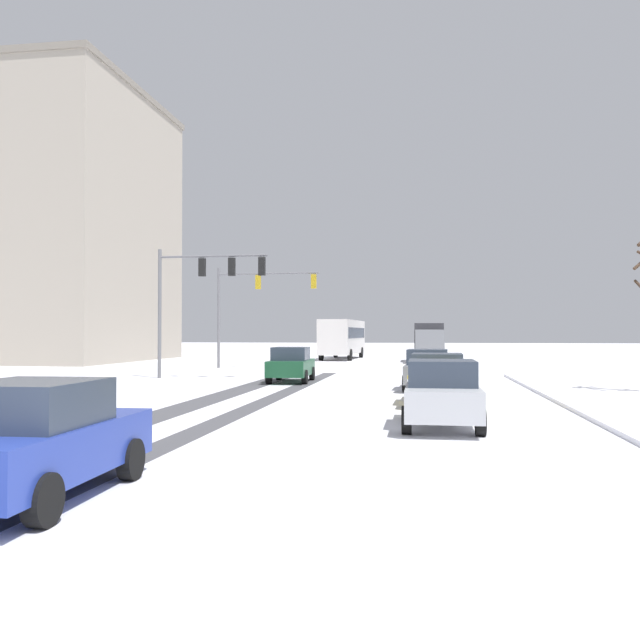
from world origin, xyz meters
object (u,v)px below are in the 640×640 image
car_yellow_cab_third (437,379)px  car_silver_fourth (442,393)px  traffic_signal_near_left (202,283)px  car_grey_second (428,369)px  box_truck_delivery (429,341)px  car_blue_fifth (36,439)px  bus_oncoming (343,336)px  traffic_signal_far_left (253,296)px  car_dark_green_lead (291,364)px

car_yellow_cab_third → car_silver_fourth: 5.32m
traffic_signal_near_left → car_grey_second: size_ratio=1.56×
car_yellow_cab_third → box_truck_delivery: 31.29m
car_blue_fifth → car_silver_fourth: bearing=54.3°
bus_oncoming → car_blue_fifth: bearing=-88.2°
traffic_signal_far_left → car_blue_fifth: size_ratio=1.63×
traffic_signal_far_left → car_silver_fourth: size_ratio=1.64×
traffic_signal_near_left → car_blue_fifth: (5.61, -23.77, -3.96)m
car_blue_fifth → bus_oncoming: bearing=91.8°
car_grey_second → car_silver_fourth: 10.76m
car_yellow_cab_third → box_truck_delivery: box_truck_delivery is taller
car_yellow_cab_third → box_truck_delivery: bearing=89.9°
traffic_signal_near_left → bus_oncoming: bearing=81.3°
car_yellow_cab_third → bus_oncoming: bus_oncoming is taller
traffic_signal_far_left → car_yellow_cab_third: size_ratio=1.62×
traffic_signal_near_left → car_yellow_cab_third: 15.96m
car_silver_fourth → car_blue_fifth: 9.75m
car_grey_second → bus_oncoming: (-7.05, 31.35, 1.18)m
traffic_signal_near_left → car_silver_fourth: traffic_signal_near_left is taller
car_blue_fifth → traffic_signal_far_left: bearing=99.3°
car_grey_second → car_blue_fifth: 19.45m
car_silver_fourth → traffic_signal_near_left: bearing=125.5°
car_yellow_cab_third → car_blue_fifth: size_ratio=1.00×
traffic_signal_far_left → car_grey_second: bearing=-53.9°
car_dark_green_lead → car_blue_fifth: (0.75, -22.02, 0.00)m
car_grey_second → car_yellow_cab_third: same height
car_silver_fourth → car_blue_fifth: size_ratio=0.99×
car_dark_green_lead → car_blue_fifth: 22.03m
car_blue_fifth → bus_oncoming: bus_oncoming is taller
car_yellow_cab_third → car_silver_fourth: (-0.02, -5.32, 0.00)m
traffic_signal_far_left → car_grey_second: traffic_signal_far_left is taller
traffic_signal_near_left → box_truck_delivery: (11.40, 20.75, -3.14)m
traffic_signal_far_left → car_silver_fourth: bearing=-66.5°
traffic_signal_near_left → car_dark_green_lead: size_ratio=1.56×
traffic_signal_near_left → car_dark_green_lead: (4.87, -1.75, -3.96)m
traffic_signal_near_left → box_truck_delivery: 23.88m
box_truck_delivery → car_blue_fifth: bearing=-97.4°
car_dark_green_lead → car_grey_second: (6.20, -3.35, 0.00)m
car_grey_second → car_blue_fifth: same height
car_yellow_cab_third → car_silver_fourth: same height
traffic_signal_far_left → car_dark_green_lead: (4.77, -11.71, -3.86)m
traffic_signal_near_left → car_yellow_cab_third: (11.32, -10.53, -3.96)m
car_yellow_cab_third → car_dark_green_lead: bearing=126.3°
car_grey_second → car_silver_fourth: same height
car_grey_second → traffic_signal_near_left: bearing=155.3°
car_grey_second → box_truck_delivery: 25.87m
traffic_signal_near_left → car_grey_second: 12.82m
car_grey_second → bus_oncoming: 32.16m
car_grey_second → car_silver_fourth: bearing=-88.8°
car_grey_second → bus_oncoming: bearing=102.7°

